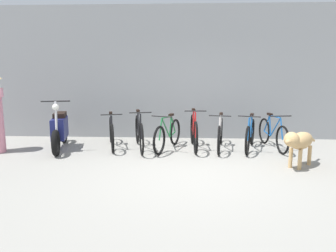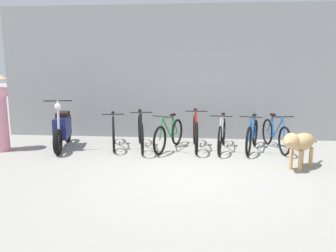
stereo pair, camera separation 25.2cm
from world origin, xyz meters
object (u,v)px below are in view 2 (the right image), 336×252
Objects in this scene: bicycle_1 at (141,132)px; bicycle_2 at (169,135)px; bicycle_4 at (222,135)px; motorcycle at (62,129)px; bicycle_6 at (275,135)px; stray_dog at (300,143)px; bicycle_5 at (252,136)px; bicycle_0 at (114,132)px; bicycle_3 at (195,132)px.

bicycle_2 is at bearing 75.32° from bicycle_1.
bicycle_4 is at bearing 113.55° from bicycle_2.
bicycle_4 is at bearing 80.07° from motorcycle.
bicycle_6 is at bearing 80.81° from bicycle_1.
bicycle_2 is 2.38m from motorcycle.
bicycle_2 is 1.59× the size of stray_dog.
bicycle_6 is (0.52, 0.13, 0.00)m from bicycle_5.
bicycle_5 is (0.65, -0.03, -0.01)m from bicycle_4.
bicycle_4 is at bearing 74.82° from bicycle_0.
motorcycle is (-4.70, -0.28, 0.10)m from bicycle_6.
bicycle_3 reaches higher than bicycle_0.
bicycle_3 is 1.23m from bicycle_5.
bicycle_1 is 1.21m from bicycle_3.
stray_dog is (1.27, -1.30, 0.14)m from bicycle_4.
bicycle_6 is at bearing 103.56° from bicycle_4.
bicycle_4 is (1.79, 0.09, -0.03)m from bicycle_1.
bicycle_6 is at bearing 80.56° from motorcycle.
motorcycle is (-1.10, -0.21, 0.09)m from bicycle_0.
bicycle_2 reaches higher than stray_dog.
bicycle_4 is 1.05× the size of bicycle_6.
stray_dog is at bearing 42.90° from bicycle_5.
stray_dog is (0.10, -1.40, 0.15)m from bicycle_6.
bicycle_3 is at bearing 75.28° from bicycle_0.
bicycle_2 is 1.81m from bicycle_5.
bicycle_3 is at bearing -75.33° from bicycle_5.
bicycle_5 is 0.54m from bicycle_6.
bicycle_6 is at bearing 89.92° from bicycle_3.
bicycle_0 is 2.43m from bicycle_4.
motorcycle is at bearing -99.71° from bicycle_1.
motorcycle is 4.93m from stray_dog.
bicycle_4 reaches higher than bicycle_5.
bicycle_5 is at bearing 110.78° from bicycle_2.
bicycle_6 is 0.91× the size of motorcycle.
motorcycle is (-2.95, -0.20, 0.06)m from bicycle_3.
bicycle_3 is 2.96m from motorcycle.
bicycle_0 is 0.94× the size of bicycle_4.
motorcycle is at bearing -71.00° from bicycle_5.
bicycle_0 is at bearing -77.63° from bicycle_2.
motorcycle reaches higher than bicycle_2.
bicycle_0 reaches higher than bicycle_4.
stray_dog is (3.05, -1.21, 0.11)m from bicycle_1.
bicycle_6 is at bearing -133.87° from stray_dog.
bicycle_0 is 1.01× the size of bicycle_5.
bicycle_1 is 1.10× the size of bicycle_6.
bicycle_4 is at bearing -93.43° from stray_dog.
bicycle_0 reaches higher than stray_dog.
bicycle_0 is at bearing 87.63° from motorcycle.
bicycle_5 is at bearing 74.43° from bicycle_0.
motorcycle is at bearing -88.80° from bicycle_3.
bicycle_3 is (0.58, 0.13, 0.04)m from bicycle_2.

